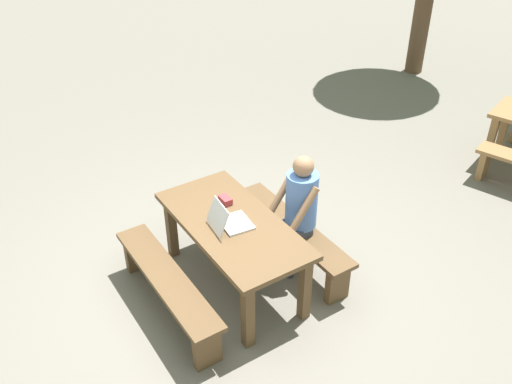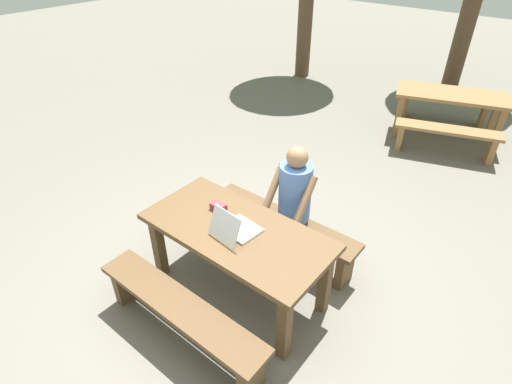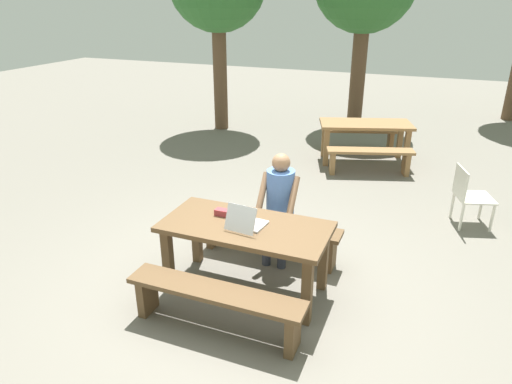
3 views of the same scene
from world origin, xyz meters
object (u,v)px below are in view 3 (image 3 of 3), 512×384
at_px(person_seated, 279,201).
at_px(picnic_table_mid, 365,130).
at_px(picnic_table_front, 246,235).
at_px(laptop, 246,222).
at_px(small_pouch, 222,212).
at_px(plastic_chair, 469,195).

distance_m(person_seated, picnic_table_mid, 3.83).
relative_size(person_seated, picnic_table_mid, 0.73).
height_order(picnic_table_front, picnic_table_mid, picnic_table_front).
distance_m(laptop, small_pouch, 0.37).
xyz_separation_m(laptop, small_pouch, (-0.33, 0.16, -0.03)).
bearing_deg(picnic_table_mid, laptop, -113.30).
bearing_deg(small_pouch, laptop, -25.94).
distance_m(laptop, person_seated, 0.73).
height_order(picnic_table_front, small_pouch, small_pouch).
relative_size(person_seated, plastic_chair, 1.62).
bearing_deg(laptop, picnic_table_mid, -89.06).
bearing_deg(plastic_chair, picnic_table_mid, 22.10).
bearing_deg(picnic_table_front, small_pouch, 161.23).
bearing_deg(picnic_table_mid, picnic_table_front, -113.76).
relative_size(laptop, person_seated, 0.30).
xyz_separation_m(laptop, person_seated, (0.09, 0.72, -0.07)).
distance_m(small_pouch, picnic_table_mid, 4.44).
relative_size(laptop, small_pouch, 2.77).
height_order(small_pouch, plastic_chair, small_pouch).
bearing_deg(picnic_table_front, picnic_table_mid, 84.44).
height_order(small_pouch, picnic_table_mid, small_pouch).
height_order(small_pouch, person_seated, person_seated).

